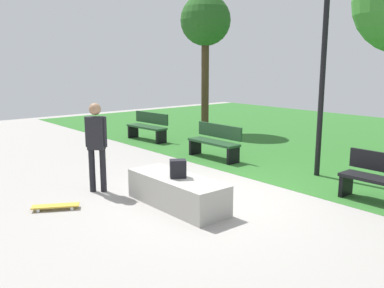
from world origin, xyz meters
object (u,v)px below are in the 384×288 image
backpack_on_ledge (178,169)px  lamp_post (324,52)px  park_bench_far_left (215,141)px  park_bench_near_path (148,126)px  concrete_ledge (177,192)px  skateboard_by_ledge (56,206)px  tree_slender_maple (205,23)px  skater_performing_trick (96,140)px

backpack_on_ledge → lamp_post: bearing=-152.9°
park_bench_far_left → park_bench_near_path: bearing=177.6°
concrete_ledge → skateboard_by_ledge: bearing=-125.1°
concrete_ledge → park_bench_near_path: bearing=150.2°
concrete_ledge → park_bench_near_path: 6.54m
backpack_on_ledge → park_bench_far_left: (-2.34, 3.11, -0.22)m
backpack_on_ledge → park_bench_far_left: bearing=-110.0°
tree_slender_maple → concrete_ledge: bearing=-45.2°
concrete_ledge → skater_performing_trick: size_ratio=1.17×
skateboard_by_ledge → concrete_ledge: bearing=54.9°
park_bench_near_path → park_bench_far_left: (3.37, -0.14, 0.00)m
concrete_ledge → tree_slender_maple: size_ratio=0.42×
skater_performing_trick → lamp_post: lamp_post is taller
concrete_ledge → skateboard_by_ledge: concrete_ledge is taller
skater_performing_trick → skateboard_by_ledge: 1.52m
park_bench_near_path → lamp_post: 6.53m
concrete_ledge → skater_performing_trick: skater_performing_trick is taller
park_bench_near_path → tree_slender_maple: size_ratio=0.33×
skater_performing_trick → lamp_post: bearing=64.2°
concrete_ledge → park_bench_far_left: park_bench_far_left is taller
park_bench_near_path → backpack_on_ledge: bearing=-29.6°
backpack_on_ledge → lamp_post: 4.26m
park_bench_far_left → lamp_post: lamp_post is taller
concrete_ledge → tree_slender_maple: bearing=134.8°
backpack_on_ledge → park_bench_far_left: 3.90m
backpack_on_ledge → concrete_ledge: bearing=-64.5°
park_bench_far_left → skater_performing_trick: bearing=-80.8°
concrete_ledge → skateboard_by_ledge: 2.14m
backpack_on_ledge → skateboard_by_ledge: (-1.26, -1.73, -0.63)m
park_bench_near_path → concrete_ledge: bearing=-29.8°
park_bench_far_left → tree_slender_maple: bearing=141.5°
backpack_on_ledge → lamp_post: (0.39, 3.72, 2.05)m
lamp_post → park_bench_near_path: bearing=-175.7°
skateboard_by_ledge → tree_slender_maple: size_ratio=0.16×
lamp_post → skater_performing_trick: bearing=-115.8°
concrete_ledge → park_bench_far_left: size_ratio=1.29×
lamp_post → backpack_on_ledge: bearing=-96.0°
skateboard_by_ledge → park_bench_near_path: (-4.45, 4.99, 0.42)m
skateboard_by_ledge → skater_performing_trick: bearing=113.6°
skater_performing_trick → park_bench_near_path: 5.62m
skater_performing_trick → tree_slender_maple: tree_slender_maple is taller
park_bench_far_left → tree_slender_maple: tree_slender_maple is taller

